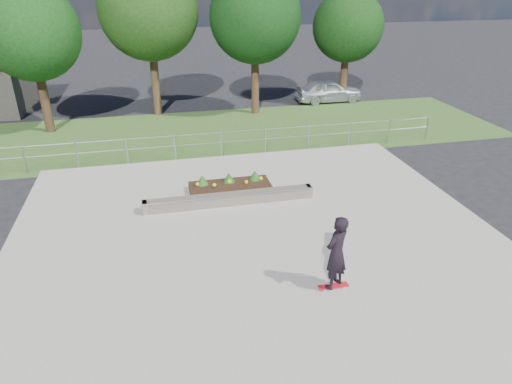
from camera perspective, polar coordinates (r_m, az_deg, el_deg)
ground at (r=13.75m, az=0.58°, el=-6.88°), size 120.00×120.00×0.00m
grass_verge at (r=23.60m, az=-5.65°, el=7.41°), size 30.00×8.00×0.02m
concrete_slab at (r=13.73m, az=0.58°, el=-6.78°), size 15.00×15.00×0.06m
fence at (r=20.07m, az=-4.39°, el=6.40°), size 20.06×0.06×1.20m
tree_far_left at (r=24.95m, az=-26.31°, el=17.44°), size 4.55×4.55×7.15m
tree_mid_left at (r=26.30m, az=-13.28°, el=21.26°), size 5.25×5.25×8.25m
tree_mid_right at (r=25.97m, az=-0.11°, el=21.01°), size 4.90×4.90×7.70m
tree_far_right at (r=29.34m, az=11.42°, el=19.62°), size 4.20×4.20×6.60m
grind_ledge at (r=15.97m, az=-3.30°, el=-0.86°), size 6.00×0.44×0.43m
planter_bed at (r=17.02m, az=-3.28°, el=0.82°), size 3.00×1.20×0.61m
skateboarder at (r=11.58m, az=10.01°, el=-7.51°), size 0.88×0.81×2.10m
parked_car at (r=29.55m, az=9.03°, el=12.40°), size 4.17×1.73×1.41m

